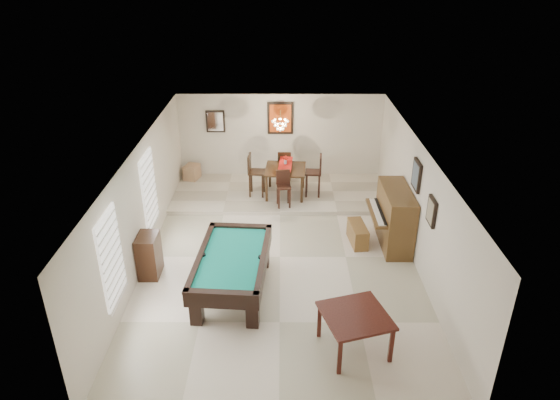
{
  "coord_description": "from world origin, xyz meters",
  "views": [
    {
      "loc": [
        0.03,
        -9.6,
        6.21
      ],
      "look_at": [
        0.0,
        0.6,
        1.15
      ],
      "focal_mm": 32.0,
      "sensor_mm": 36.0,
      "label": 1
    }
  ],
  "objects_px": {
    "dining_table": "(285,179)",
    "dining_chair_east": "(313,175)",
    "apothecary_chest": "(149,255)",
    "dining_chair_west": "(257,175)",
    "square_table": "(354,332)",
    "dining_chair_north": "(285,167)",
    "corner_bench": "(192,172)",
    "pool_table": "(233,274)",
    "dining_chair_south": "(284,189)",
    "piano_bench": "(358,234)",
    "upright_piano": "(388,217)",
    "flower_vase": "(285,160)",
    "chandelier": "(280,121)"
  },
  "relations": [
    {
      "from": "dining_chair_north",
      "to": "flower_vase",
      "type": "bearing_deg",
      "value": 94.53
    },
    {
      "from": "dining_chair_south",
      "to": "corner_bench",
      "type": "height_order",
      "value": "dining_chair_south"
    },
    {
      "from": "flower_vase",
      "to": "upright_piano",
      "type": "bearing_deg",
      "value": -45.8
    },
    {
      "from": "flower_vase",
      "to": "corner_bench",
      "type": "distance_m",
      "value": 3.1
    },
    {
      "from": "piano_bench",
      "to": "dining_table",
      "type": "xyz_separation_m",
      "value": [
        -1.7,
        2.42,
        0.33
      ]
    },
    {
      "from": "dining_table",
      "to": "dining_chair_east",
      "type": "height_order",
      "value": "dining_chair_east"
    },
    {
      "from": "pool_table",
      "to": "square_table",
      "type": "bearing_deg",
      "value": -32.04
    },
    {
      "from": "dining_chair_south",
      "to": "corner_bench",
      "type": "xyz_separation_m",
      "value": [
        -2.74,
        1.8,
        -0.27
      ]
    },
    {
      "from": "flower_vase",
      "to": "piano_bench",
      "type": "bearing_deg",
      "value": -54.96
    },
    {
      "from": "square_table",
      "to": "apothecary_chest",
      "type": "relative_size",
      "value": 1.13
    },
    {
      "from": "pool_table",
      "to": "dining_chair_west",
      "type": "distance_m",
      "value": 4.34
    },
    {
      "from": "piano_bench",
      "to": "corner_bench",
      "type": "height_order",
      "value": "corner_bench"
    },
    {
      "from": "dining_chair_west",
      "to": "corner_bench",
      "type": "distance_m",
      "value": 2.31
    },
    {
      "from": "flower_vase",
      "to": "dining_chair_north",
      "type": "height_order",
      "value": "flower_vase"
    },
    {
      "from": "pool_table",
      "to": "dining_chair_east",
      "type": "relative_size",
      "value": 2.14
    },
    {
      "from": "piano_bench",
      "to": "corner_bench",
      "type": "relative_size",
      "value": 1.81
    },
    {
      "from": "dining_chair_south",
      "to": "dining_chair_north",
      "type": "relative_size",
      "value": 0.96
    },
    {
      "from": "dining_chair_west",
      "to": "dining_chair_east",
      "type": "xyz_separation_m",
      "value": [
        1.55,
        -0.0,
        -0.01
      ]
    },
    {
      "from": "dining_chair_north",
      "to": "apothecary_chest",
      "type": "bearing_deg",
      "value": 60.78
    },
    {
      "from": "pool_table",
      "to": "corner_bench",
      "type": "distance_m",
      "value": 5.68
    },
    {
      "from": "upright_piano",
      "to": "dining_chair_west",
      "type": "height_order",
      "value": "upright_piano"
    },
    {
      "from": "square_table",
      "to": "dining_chair_north",
      "type": "bearing_deg",
      "value": 99.75
    },
    {
      "from": "pool_table",
      "to": "piano_bench",
      "type": "height_order",
      "value": "pool_table"
    },
    {
      "from": "square_table",
      "to": "chandelier",
      "type": "distance_m",
      "value": 6.52
    },
    {
      "from": "square_table",
      "to": "dining_chair_east",
      "type": "height_order",
      "value": "dining_chair_east"
    },
    {
      "from": "dining_chair_south",
      "to": "dining_chair_north",
      "type": "distance_m",
      "value": 1.52
    },
    {
      "from": "pool_table",
      "to": "dining_table",
      "type": "bearing_deg",
      "value": 80.01
    },
    {
      "from": "apothecary_chest",
      "to": "dining_table",
      "type": "relative_size",
      "value": 0.86
    },
    {
      "from": "apothecary_chest",
      "to": "dining_chair_east",
      "type": "distance_m",
      "value": 5.23
    },
    {
      "from": "piano_bench",
      "to": "dining_table",
      "type": "distance_m",
      "value": 2.98
    },
    {
      "from": "dining_chair_west",
      "to": "dining_chair_east",
      "type": "bearing_deg",
      "value": -85.3
    },
    {
      "from": "dining_table",
      "to": "dining_chair_south",
      "type": "distance_m",
      "value": 0.73
    },
    {
      "from": "dining_table",
      "to": "pool_table",
      "type": "bearing_deg",
      "value": -104.04
    },
    {
      "from": "square_table",
      "to": "dining_chair_north",
      "type": "height_order",
      "value": "dining_chair_north"
    },
    {
      "from": "dining_chair_west",
      "to": "dining_table",
      "type": "bearing_deg",
      "value": -83.18
    },
    {
      "from": "pool_table",
      "to": "piano_bench",
      "type": "bearing_deg",
      "value": 38.67
    },
    {
      "from": "dining_chair_west",
      "to": "chandelier",
      "type": "distance_m",
      "value": 1.63
    },
    {
      "from": "piano_bench",
      "to": "dining_table",
      "type": "relative_size",
      "value": 0.78
    },
    {
      "from": "pool_table",
      "to": "upright_piano",
      "type": "xyz_separation_m",
      "value": [
        3.46,
        1.91,
        0.28
      ]
    },
    {
      "from": "pool_table",
      "to": "chandelier",
      "type": "bearing_deg",
      "value": 82.15
    },
    {
      "from": "dining_chair_west",
      "to": "corner_bench",
      "type": "xyz_separation_m",
      "value": [
        -2.0,
        1.1,
        -0.38
      ]
    },
    {
      "from": "square_table",
      "to": "corner_bench",
      "type": "bearing_deg",
      "value": 119.17
    },
    {
      "from": "pool_table",
      "to": "dining_table",
      "type": "distance_m",
      "value": 4.49
    },
    {
      "from": "upright_piano",
      "to": "chandelier",
      "type": "height_order",
      "value": "chandelier"
    },
    {
      "from": "pool_table",
      "to": "dining_chair_east",
      "type": "distance_m",
      "value": 4.71
    },
    {
      "from": "dining_chair_west",
      "to": "apothecary_chest",
      "type": "bearing_deg",
      "value": 154.95
    },
    {
      "from": "apothecary_chest",
      "to": "chandelier",
      "type": "bearing_deg",
      "value": 54.48
    },
    {
      "from": "corner_bench",
      "to": "chandelier",
      "type": "relative_size",
      "value": 0.79
    },
    {
      "from": "dining_table",
      "to": "chandelier",
      "type": "distance_m",
      "value": 1.64
    },
    {
      "from": "upright_piano",
      "to": "dining_chair_east",
      "type": "distance_m",
      "value": 2.9
    }
  ]
}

